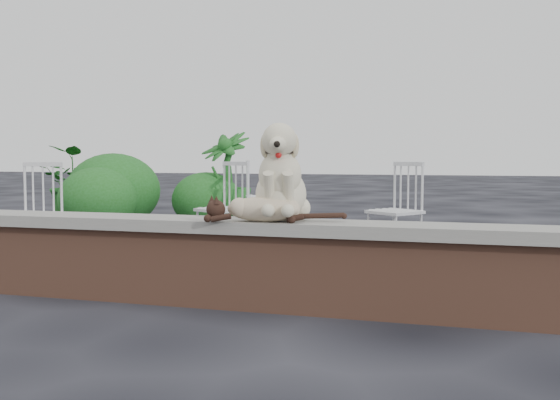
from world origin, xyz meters
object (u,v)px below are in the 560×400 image
(potted_plant_a, at_px, (76,183))
(dog, at_px, (281,171))
(chair_b, at_px, (222,208))
(chair_d, at_px, (395,210))
(chair_e, at_px, (262,196))
(cat, at_px, (262,208))
(chair_a, at_px, (34,213))
(potted_plant_b, at_px, (225,179))

(potted_plant_a, bearing_deg, dog, -44.83)
(chair_b, bearing_deg, chair_d, 34.38)
(chair_b, xyz_separation_m, chair_e, (-0.22, 2.01, 0.00))
(dog, relative_size, chair_b, 0.68)
(cat, xyz_separation_m, chair_e, (-1.35, 4.22, -0.20))
(chair_e, bearing_deg, cat, 175.89)
(chair_b, relative_size, chair_e, 1.00)
(chair_a, bearing_deg, potted_plant_a, 107.67)
(chair_e, height_order, potted_plant_b, potted_plant_b)
(dog, relative_size, chair_a, 0.68)
(dog, height_order, potted_plant_a, dog)
(cat, relative_size, chair_e, 1.13)
(potted_plant_a, bearing_deg, cat, -46.22)
(chair_d, bearing_deg, dog, -65.91)
(dog, distance_m, chair_e, 4.34)
(cat, height_order, chair_a, chair_a)
(potted_plant_a, bearing_deg, chair_d, -24.85)
(potted_plant_b, bearing_deg, potted_plant_a, 175.23)
(chair_d, bearing_deg, cat, -66.95)
(cat, bearing_deg, dog, 50.46)
(dog, relative_size, potted_plant_b, 0.48)
(chair_b, height_order, potted_plant_b, potted_plant_b)
(dog, xyz_separation_m, chair_b, (-1.22, 2.06, -0.43))
(chair_d, bearing_deg, potted_plant_b, 176.75)
(cat, bearing_deg, potted_plant_a, 122.31)
(chair_d, bearing_deg, potted_plant_a, -168.12)
(chair_e, bearing_deg, potted_plant_a, 57.24)
(chair_b, xyz_separation_m, potted_plant_a, (-3.51, 2.65, 0.11))
(chair_a, xyz_separation_m, chair_b, (1.44, 1.07, 0.00))
(chair_d, bearing_deg, chair_e, 174.02)
(chair_e, distance_m, potted_plant_a, 3.36)
(chair_a, bearing_deg, chair_d, 10.59)
(chair_a, bearing_deg, dog, -31.87)
(cat, height_order, chair_b, chair_b)
(chair_e, relative_size, potted_plant_a, 0.81)
(chair_e, bearing_deg, dog, 177.51)
(chair_d, xyz_separation_m, chair_e, (-1.94, 1.79, 0.00))
(cat, height_order, chair_d, chair_d)
(dog, bearing_deg, chair_e, 97.93)
(dog, height_order, chair_e, dog)
(cat, bearing_deg, chair_a, 144.70)
(chair_e, bearing_deg, chair_d, -154.61)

